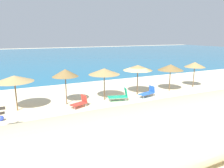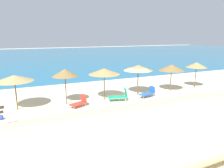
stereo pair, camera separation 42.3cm
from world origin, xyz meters
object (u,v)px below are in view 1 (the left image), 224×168
at_px(beach_umbrella_1, 65,73).
at_px(beach_umbrella_2, 104,71).
at_px(lounge_chair_1, 120,96).
at_px(beach_umbrella_5, 195,65).
at_px(lounge_chair_2, 148,92).
at_px(beach_ball, 1,118).
at_px(beach_umbrella_0, 14,79).
at_px(beach_umbrella_4, 171,67).
at_px(lounge_chair_0, 80,102).
at_px(beach_umbrella_3, 138,68).

xyz_separation_m(beach_umbrella_1, beach_umbrella_2, (3.20, -0.17, -0.09)).
relative_size(beach_umbrella_1, lounge_chair_1, 1.64).
distance_m(beach_umbrella_1, beach_umbrella_5, 13.52).
relative_size(lounge_chair_1, lounge_chair_2, 1.05).
xyz_separation_m(beach_umbrella_1, beach_ball, (-4.62, -1.57, -2.37)).
bearing_deg(beach_ball, lounge_chair_1, 3.45).
xyz_separation_m(beach_umbrella_0, beach_umbrella_4, (13.78, -0.25, -0.02)).
bearing_deg(beach_umbrella_2, beach_umbrella_1, 176.96).
distance_m(beach_umbrella_2, lounge_chair_0, 3.33).
height_order(beach_umbrella_1, beach_umbrella_4, beach_umbrella_1).
xyz_separation_m(beach_umbrella_0, beach_umbrella_5, (17.13, -0.04, 0.01)).
bearing_deg(beach_umbrella_4, beach_umbrella_1, 179.04).
bearing_deg(lounge_chair_2, beach_umbrella_2, 63.10).
xyz_separation_m(beach_umbrella_1, lounge_chair_0, (0.78, -1.14, -2.16)).
bearing_deg(lounge_chair_0, beach_ball, 71.91).
bearing_deg(beach_umbrella_4, lounge_chair_0, -174.09).
height_order(beach_umbrella_3, beach_umbrella_4, beach_umbrella_3).
relative_size(beach_umbrella_2, lounge_chair_1, 1.57).
height_order(beach_umbrella_0, beach_umbrella_4, beach_umbrella_4).
bearing_deg(beach_umbrella_2, beach_umbrella_0, 177.91).
height_order(lounge_chair_0, lounge_chair_2, lounge_chair_2).
distance_m(beach_umbrella_0, lounge_chair_2, 10.89).
relative_size(beach_umbrella_4, lounge_chair_2, 1.61).
height_order(beach_umbrella_1, beach_umbrella_5, beach_umbrella_1).
xyz_separation_m(beach_umbrella_1, lounge_chair_2, (7.04, -1.03, -2.12)).
distance_m(lounge_chair_2, beach_ball, 11.67).
xyz_separation_m(beach_umbrella_0, beach_umbrella_2, (6.81, -0.25, 0.07)).
bearing_deg(beach_umbrella_5, beach_umbrella_2, -178.84).
height_order(beach_umbrella_2, beach_umbrella_3, beach_umbrella_3).
height_order(beach_umbrella_4, lounge_chair_2, beach_umbrella_4).
bearing_deg(beach_umbrella_3, beach_umbrella_1, -179.18).
bearing_deg(lounge_chair_2, beach_umbrella_5, -94.80).
distance_m(beach_umbrella_0, beach_umbrella_3, 10.24).
height_order(beach_umbrella_5, lounge_chair_0, beach_umbrella_5).
relative_size(lounge_chair_2, beach_ball, 4.66).
bearing_deg(beach_umbrella_0, beach_umbrella_3, 0.09).
bearing_deg(beach_umbrella_4, lounge_chair_2, -164.57).
xyz_separation_m(lounge_chair_1, lounge_chair_2, (2.80, 0.00, -0.05)).
bearing_deg(beach_ball, beach_umbrella_4, 5.40).
distance_m(beach_umbrella_0, beach_umbrella_5, 17.13).
bearing_deg(beach_umbrella_4, beach_umbrella_5, 3.60).
distance_m(beach_umbrella_1, beach_umbrella_3, 6.63).
height_order(beach_umbrella_1, lounge_chair_2, beach_umbrella_1).
xyz_separation_m(beach_umbrella_4, beach_ball, (-14.78, -1.40, -2.18)).
height_order(lounge_chair_1, beach_ball, lounge_chair_1).
distance_m(beach_umbrella_3, lounge_chair_0, 6.35).
bearing_deg(lounge_chair_2, beach_ball, 78.42).
bearing_deg(beach_umbrella_3, beach_umbrella_0, -179.91).
xyz_separation_m(lounge_chair_2, beach_ball, (-11.65, -0.53, -0.24)).
bearing_deg(beach_ball, lounge_chair_0, 4.51).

